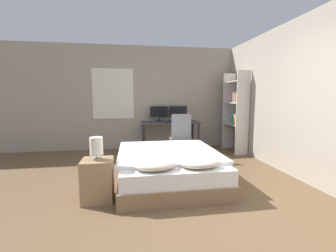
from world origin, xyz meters
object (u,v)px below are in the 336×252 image
(computer_mouse, at_px, (182,122))
(bed, at_px, (169,166))
(monitor_right, at_px, (178,112))
(keyboard, at_px, (172,122))
(desk, at_px, (170,125))
(office_chair, at_px, (180,141))
(nightstand, at_px, (98,180))
(bedside_lamp, at_px, (96,146))
(bookshelf, at_px, (237,109))
(monitor_left, at_px, (159,112))

(computer_mouse, bearing_deg, bed, -109.27)
(monitor_right, relative_size, computer_mouse, 6.77)
(keyboard, xyz_separation_m, computer_mouse, (0.27, 0.00, 0.01))
(desk, bearing_deg, office_chair, -84.63)
(nightstand, relative_size, bedside_lamp, 1.88)
(bedside_lamp, height_order, office_chair, office_chair)
(computer_mouse, bearing_deg, desk, 141.20)
(keyboard, relative_size, bookshelf, 0.18)
(nightstand, distance_m, desk, 3.06)
(nightstand, xyz_separation_m, monitor_left, (1.18, 2.89, 0.69))
(monitor_left, bearing_deg, nightstand, -112.23)
(computer_mouse, bearing_deg, nightstand, -124.98)
(bedside_lamp, relative_size, bookshelf, 0.15)
(keyboard, distance_m, bookshelf, 1.64)
(bed, height_order, bedside_lamp, bedside_lamp)
(computer_mouse, bearing_deg, office_chair, -107.99)
(bedside_lamp, height_order, monitor_right, monitor_right)
(bedside_lamp, bearing_deg, keyboard, 59.55)
(nightstand, distance_m, monitor_right, 3.43)
(bed, distance_m, bedside_lamp, 1.28)
(bed, relative_size, monitor_right, 4.14)
(keyboard, bearing_deg, office_chair, -82.69)
(bedside_lamp, distance_m, keyboard, 2.84)
(bed, height_order, computer_mouse, computer_mouse)
(desk, relative_size, computer_mouse, 20.91)
(monitor_left, distance_m, office_chair, 1.24)
(bed, relative_size, bookshelf, 0.98)
(monitor_left, distance_m, keyboard, 0.56)
(bed, relative_size, desk, 1.34)
(bookshelf, bearing_deg, bed, -140.02)
(bedside_lamp, relative_size, monitor_left, 0.63)
(desk, relative_size, keyboard, 3.98)
(bedside_lamp, bearing_deg, monitor_right, 59.60)
(monitor_right, bearing_deg, bedside_lamp, -120.40)
(bedside_lamp, bearing_deg, bed, 27.71)
(monitor_right, bearing_deg, nightstand, -120.40)
(desk, height_order, bookshelf, bookshelf)
(bed, distance_m, monitor_left, 2.46)
(bed, xyz_separation_m, keyboard, (0.39, 1.90, 0.51))
(monitor_left, height_order, computer_mouse, monitor_left)
(computer_mouse, height_order, bookshelf, bookshelf)
(desk, xyz_separation_m, monitor_right, (0.26, 0.22, 0.31))
(bookshelf, bearing_deg, bedside_lamp, -143.87)
(keyboard, bearing_deg, monitor_right, 59.89)
(desk, bearing_deg, bedside_lamp, -118.34)
(bed, distance_m, keyboard, 2.00)
(office_chair, bearing_deg, bookshelf, 13.71)
(bookshelf, bearing_deg, monitor_left, 159.84)
(office_chair, bearing_deg, keyboard, 97.31)
(monitor_right, distance_m, keyboard, 0.56)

